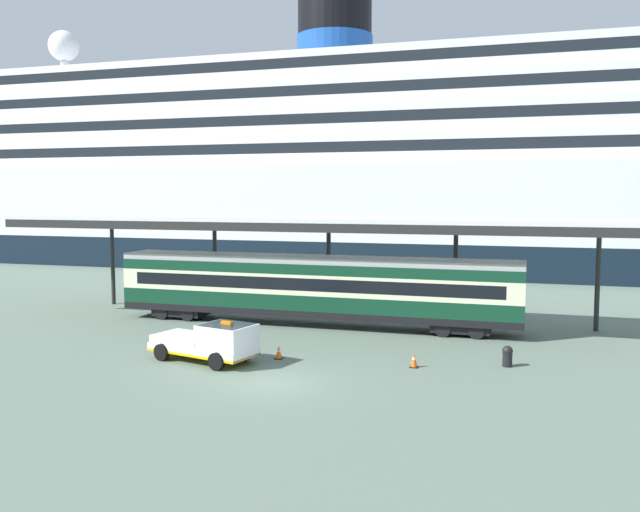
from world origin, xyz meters
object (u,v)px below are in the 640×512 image
(cruise_ship, at_px, (335,172))
(traffic_cone_near, at_px, (414,360))
(traffic_cone_mid, at_px, (279,352))
(quay_bollard, at_px, (507,355))
(service_truck, at_px, (211,341))
(train_carriage, at_px, (313,287))

(cruise_ship, bearing_deg, traffic_cone_near, -69.89)
(traffic_cone_mid, distance_m, quay_bollard, 10.52)
(service_truck, relative_size, traffic_cone_near, 7.82)
(train_carriage, relative_size, traffic_cone_near, 33.93)
(cruise_ship, xyz_separation_m, traffic_cone_mid, (10.67, -46.88, -9.93))
(quay_bollard, bearing_deg, train_carriage, 149.85)
(traffic_cone_near, height_order, traffic_cone_mid, traffic_cone_near)
(cruise_ship, height_order, traffic_cone_near, cruise_ship)
(service_truck, bearing_deg, traffic_cone_near, 11.32)
(service_truck, bearing_deg, train_carriage, 79.46)
(service_truck, bearing_deg, quay_bollard, 13.83)
(traffic_cone_near, bearing_deg, cruise_ship, 110.11)
(traffic_cone_mid, xyz_separation_m, quay_bollard, (10.38, 1.73, 0.18))
(service_truck, height_order, traffic_cone_near, service_truck)
(cruise_ship, xyz_separation_m, traffic_cone_near, (17.05, -46.55, -9.92))
(quay_bollard, bearing_deg, traffic_cone_mid, -170.54)
(cruise_ship, bearing_deg, train_carriage, -75.83)
(cruise_ship, distance_m, train_carriage, 40.57)
(cruise_ship, bearing_deg, service_truck, -80.71)
(traffic_cone_near, bearing_deg, service_truck, -168.68)
(traffic_cone_mid, bearing_deg, service_truck, -151.36)
(traffic_cone_mid, bearing_deg, train_carriage, 96.40)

